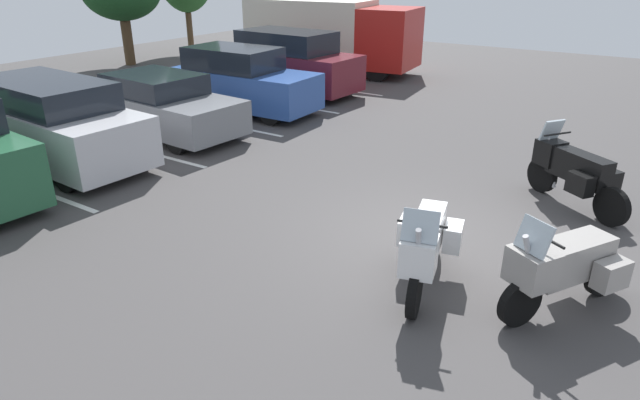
% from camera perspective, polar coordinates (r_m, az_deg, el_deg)
% --- Properties ---
extents(ground, '(44.00, 44.00, 0.10)m').
position_cam_1_polar(ground, '(9.19, 10.54, -4.03)').
color(ground, '#423F3F').
extents(motorcycle_touring, '(2.19, 1.02, 1.44)m').
position_cam_1_polar(motorcycle_touring, '(7.51, 10.90, -4.50)').
color(motorcycle_touring, black).
rests_on(motorcycle_touring, ground).
extents(motorcycle_second, '(1.91, 1.36, 1.41)m').
position_cam_1_polar(motorcycle_second, '(7.53, 23.96, -6.24)').
color(motorcycle_second, black).
rests_on(motorcycle_second, ground).
extents(motorcycle_third, '(1.40, 1.97, 1.45)m').
position_cam_1_polar(motorcycle_third, '(10.91, 24.88, 2.77)').
color(motorcycle_third, black).
rests_on(motorcycle_third, ground).
extents(parking_stripes, '(19.51, 5.04, 0.01)m').
position_cam_1_polar(parking_stripes, '(13.33, -23.73, 3.44)').
color(parking_stripes, silver).
rests_on(parking_stripes, ground).
extents(car_silver, '(2.13, 4.75, 1.83)m').
position_cam_1_polar(car_silver, '(13.32, -25.87, 7.23)').
color(car_silver, '#B7B7BC').
rests_on(car_silver, ground).
extents(car_grey, '(2.20, 4.81, 1.53)m').
position_cam_1_polar(car_grey, '(14.86, -16.34, 9.44)').
color(car_grey, slate).
rests_on(car_grey, ground).
extents(car_blue, '(1.95, 4.50, 1.85)m').
position_cam_1_polar(car_blue, '(16.64, -8.13, 12.14)').
color(car_blue, '#2D519E').
rests_on(car_blue, ground).
extents(car_maroon, '(2.20, 4.83, 2.03)m').
position_cam_1_polar(car_maroon, '(19.00, -3.14, 14.08)').
color(car_maroon, maroon).
rests_on(car_maroon, ground).
extents(box_truck, '(3.14, 6.99, 2.75)m').
position_cam_1_polar(box_truck, '(22.73, 1.09, 16.93)').
color(box_truck, '#A51E19').
rests_on(box_truck, ground).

